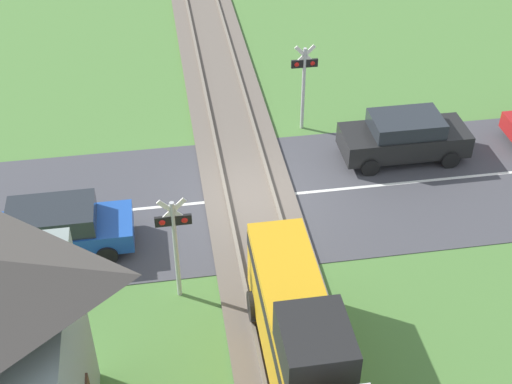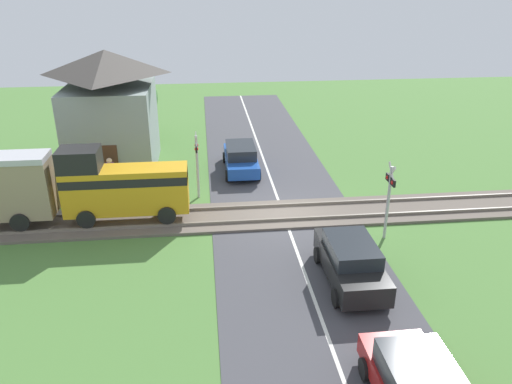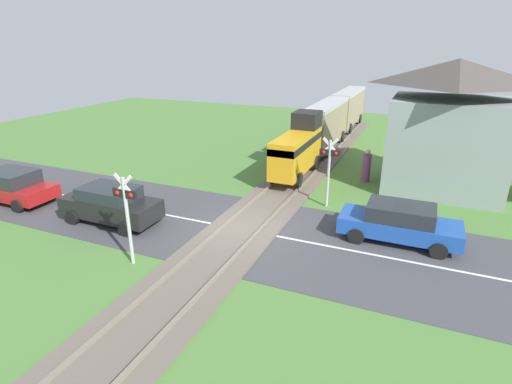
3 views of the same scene
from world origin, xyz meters
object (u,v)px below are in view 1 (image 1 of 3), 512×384
Objects in this scene: car_far_side at (54,228)px; crossing_signal_west_approach at (304,76)px; car_near_crossing at (404,136)px; crossing_signal_east_approach at (175,236)px.

car_far_side is 1.36× the size of crossing_signal_west_approach.
crossing_signal_west_approach is at bearing -38.21° from car_near_crossing.
crossing_signal_east_approach reaches higher than car_near_crossing.
crossing_signal_west_approach is (2.91, -2.29, 1.23)m from car_near_crossing.
car_far_side is at bearing 32.48° from crossing_signal_west_approach.
crossing_signal_west_approach is at bearing -147.52° from car_far_side.
car_far_side is 1.36× the size of crossing_signal_east_approach.
crossing_signal_east_approach is at bearing 33.68° from car_near_crossing.
car_near_crossing is 1.30× the size of crossing_signal_east_approach.
crossing_signal_west_approach is 1.00× the size of crossing_signal_east_approach.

